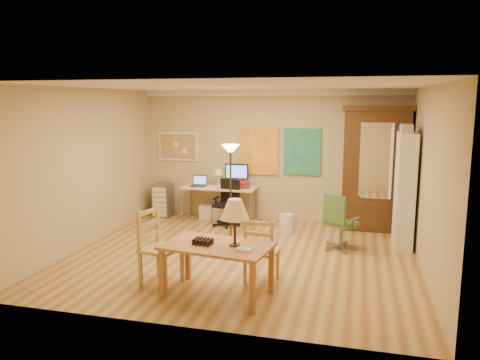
% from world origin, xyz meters
% --- Properties ---
extents(floor, '(5.50, 5.50, 0.00)m').
position_xyz_m(floor, '(0.00, 0.00, 0.00)').
color(floor, olive).
rests_on(floor, ground).
extents(crown_molding, '(5.50, 0.08, 0.12)m').
position_xyz_m(crown_molding, '(0.00, 2.46, 2.64)').
color(crown_molding, white).
rests_on(crown_molding, floor).
extents(corkboard, '(0.90, 0.04, 0.62)m').
position_xyz_m(corkboard, '(-2.05, 2.47, 1.50)').
color(corkboard, tan).
rests_on(corkboard, floor).
extents(art_panel_left, '(0.80, 0.04, 1.00)m').
position_xyz_m(art_panel_left, '(-0.25, 2.47, 1.45)').
color(art_panel_left, yellow).
rests_on(art_panel_left, floor).
extents(art_panel_right, '(0.75, 0.04, 0.95)m').
position_xyz_m(art_panel_right, '(0.65, 2.47, 1.45)').
color(art_panel_right, teal).
rests_on(art_panel_right, floor).
extents(dining_table, '(1.46, 0.99, 1.28)m').
position_xyz_m(dining_table, '(0.16, -1.57, 0.81)').
color(dining_table, '#9B5B32').
rests_on(dining_table, floor).
extents(ladder_chair_back, '(0.46, 0.44, 0.92)m').
position_xyz_m(ladder_chair_back, '(0.53, -1.01, 0.43)').
color(ladder_chair_back, tan).
rests_on(ladder_chair_back, floor).
extents(ladder_chair_left, '(0.55, 0.56, 1.05)m').
position_xyz_m(ladder_chair_left, '(-0.81, -1.39, 0.49)').
color(ladder_chair_left, tan).
rests_on(ladder_chair_left, floor).
extents(torchiere_lamp, '(0.31, 0.31, 1.73)m').
position_xyz_m(torchiere_lamp, '(-0.39, 0.76, 1.39)').
color(torchiere_lamp, '#392C16').
rests_on(torchiere_lamp, floor).
extents(computer_desk, '(1.57, 0.68, 1.18)m').
position_xyz_m(computer_desk, '(-0.99, 2.16, 0.43)').
color(computer_desk, tan).
rests_on(computer_desk, floor).
extents(office_chair_black, '(0.57, 0.57, 0.93)m').
position_xyz_m(office_chair_black, '(-0.75, 1.74, 0.25)').
color(office_chair_black, black).
rests_on(office_chair_black, floor).
extents(office_chair_green, '(0.60, 0.61, 0.96)m').
position_xyz_m(office_chair_green, '(1.52, 0.74, 0.26)').
color(office_chair_green, slate).
rests_on(office_chair_green, floor).
extents(drawer_cart, '(0.36, 0.43, 0.71)m').
position_xyz_m(drawer_cart, '(-2.31, 2.17, 0.36)').
color(drawer_cart, slate).
rests_on(drawer_cart, floor).
extents(armoire, '(1.29, 0.61, 2.38)m').
position_xyz_m(armoire, '(2.09, 2.24, 1.04)').
color(armoire, '#35190E').
rests_on(armoire, floor).
extents(bookshelf, '(0.29, 0.78, 1.96)m').
position_xyz_m(bookshelf, '(2.55, 1.20, 0.97)').
color(bookshelf, white).
rests_on(bookshelf, floor).
extents(wastebin, '(0.29, 0.29, 0.36)m').
position_xyz_m(wastebin, '(0.50, 1.54, 0.18)').
color(wastebin, silver).
rests_on(wastebin, floor).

